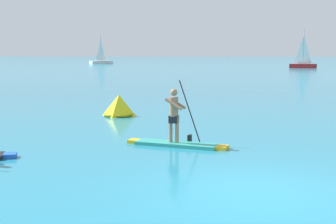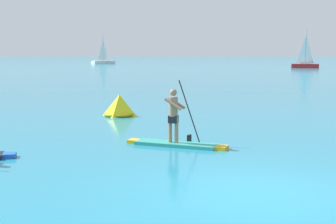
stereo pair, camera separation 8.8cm
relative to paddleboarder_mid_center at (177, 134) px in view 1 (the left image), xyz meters
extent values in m
plane|color=teal|center=(1.90, -4.65, -0.37)|extent=(440.00, 440.00, 0.00)
cube|color=blue|center=(-4.30, -1.93, -0.31)|extent=(0.42, 0.45, 0.12)
cube|color=teal|center=(0.01, -0.01, -0.32)|extent=(2.56, 1.36, 0.10)
cube|color=yellow|center=(1.34, -0.43, -0.32)|extent=(0.43, 0.52, 0.10)
cube|color=yellow|center=(-1.32, 0.41, -0.32)|extent=(0.41, 0.46, 0.10)
cylinder|color=#997051|center=(0.01, -0.02, 0.13)|extent=(0.11, 0.11, 0.78)
cylinder|color=#997051|center=(-0.18, 0.04, 0.13)|extent=(0.11, 0.11, 0.78)
cube|color=black|center=(-0.08, 0.01, 0.43)|extent=(0.31, 0.29, 0.22)
cylinder|color=#997051|center=(-0.08, 0.01, 0.80)|extent=(0.26, 0.26, 0.57)
sphere|color=#997051|center=(-0.08, 0.01, 1.22)|extent=(0.21, 0.21, 0.21)
cylinder|color=#997051|center=(0.01, 0.14, 0.89)|extent=(0.54, 0.27, 0.37)
cylinder|color=#997051|center=(-0.08, -0.15, 0.89)|extent=(0.54, 0.27, 0.37)
cylinder|color=black|center=(0.38, 0.31, 0.63)|extent=(0.67, 0.24, 1.88)
cube|color=black|center=(0.38, 0.31, -0.24)|extent=(0.14, 0.21, 0.32)
pyramid|color=yellow|center=(-2.84, 6.50, 0.10)|extent=(1.34, 1.34, 0.93)
torus|color=olive|center=(-2.84, 6.50, -0.31)|extent=(1.36, 1.36, 0.12)
cube|color=white|center=(-20.71, 88.07, -0.04)|extent=(4.64, 4.58, 0.65)
cylinder|color=#B2B2B7|center=(-20.71, 88.07, 3.09)|extent=(0.12, 0.12, 5.61)
pyramid|color=white|center=(-20.71, 88.07, 2.61)|extent=(1.19, 2.03, 4.43)
cube|color=#A51E1E|center=(16.81, 65.82, -0.03)|extent=(4.39, 1.93, 0.66)
cylinder|color=#B2B2B7|center=(16.81, 65.82, 3.13)|extent=(0.12, 0.12, 5.66)
pyramid|color=white|center=(16.81, 65.82, 2.71)|extent=(1.91, 0.10, 4.63)
cube|color=silver|center=(16.81, 65.82, 0.50)|extent=(1.65, 1.08, 0.40)
camera|label=1|loc=(0.76, -14.24, 2.45)|focal=52.23mm
camera|label=2|loc=(0.85, -14.23, 2.45)|focal=52.23mm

